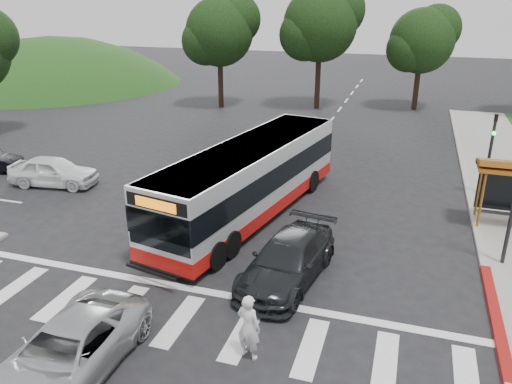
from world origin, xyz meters
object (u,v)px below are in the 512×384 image
at_px(pedestrian, 249,327).
at_px(silver_suv_south, 68,351).
at_px(dark_sedan, 288,260).
at_px(transit_bus, 250,181).

distance_m(pedestrian, silver_suv_south, 4.59).
bearing_deg(dark_sedan, pedestrian, -81.85).
height_order(transit_bus, pedestrian, transit_bus).
distance_m(transit_bus, silver_suv_south, 10.95).
relative_size(transit_bus, dark_sedan, 2.37).
relative_size(pedestrian, dark_sedan, 0.37).
height_order(transit_bus, silver_suv_south, transit_bus).
bearing_deg(dark_sedan, silver_suv_south, -115.72).
xyz_separation_m(pedestrian, dark_sedan, (0.02, 4.09, -0.20)).
bearing_deg(dark_sedan, transit_bus, 129.87).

